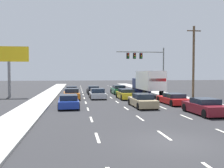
# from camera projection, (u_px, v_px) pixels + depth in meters

# --- Properties ---
(ground_plane) EXTENTS (140.00, 140.00, 0.00)m
(ground_plane) POSITION_uv_depth(u_px,v_px,m) (108.00, 95.00, 36.50)
(ground_plane) COLOR #2B2B2D
(sidewalk_right) EXTENTS (2.68, 80.00, 0.14)m
(sidewalk_right) POSITION_uv_depth(u_px,v_px,m) (177.00, 97.00, 32.70)
(sidewalk_right) COLOR #B2AFA8
(sidewalk_right) RESTS_ON ground_plane
(sidewalk_left) EXTENTS (2.68, 80.00, 0.14)m
(sidewalk_left) POSITION_uv_depth(u_px,v_px,m) (43.00, 99.00, 30.40)
(sidewalk_left) COLOR #B2AFA8
(sidewalk_left) RESTS_ON ground_plane
(lane_markings) EXTENTS (6.94, 62.00, 0.01)m
(lane_markings) POSITION_uv_depth(u_px,v_px,m) (111.00, 98.00, 32.88)
(lane_markings) COLOR silver
(lane_markings) RESTS_ON ground_plane
(car_gray) EXTENTS (1.88, 4.08, 1.17)m
(car_gray) POSITION_uv_depth(u_px,v_px,m) (72.00, 90.00, 38.41)
(car_gray) COLOR slate
(car_gray) RESTS_ON ground_plane
(car_orange) EXTENTS (2.12, 4.76, 1.28)m
(car_orange) POSITION_uv_depth(u_px,v_px,m) (72.00, 94.00, 31.40)
(car_orange) COLOR orange
(car_orange) RESTS_ON ground_plane
(car_blue) EXTENTS (1.99, 4.55, 1.19)m
(car_blue) POSITION_uv_depth(u_px,v_px,m) (69.00, 101.00, 23.49)
(car_blue) COLOR #1E389E
(car_blue) RESTS_ON ground_plane
(car_black) EXTENTS (1.85, 4.28, 1.19)m
(car_black) POSITION_uv_depth(u_px,v_px,m) (93.00, 90.00, 38.81)
(car_black) COLOR black
(car_black) RESTS_ON ground_plane
(car_silver) EXTENTS (1.93, 4.30, 1.26)m
(car_silver) POSITION_uv_depth(u_px,v_px,m) (97.00, 94.00, 31.75)
(car_silver) COLOR #B7BABF
(car_silver) RESTS_ON ground_plane
(car_green) EXTENTS (1.92, 4.63, 1.34)m
(car_green) POSITION_uv_depth(u_px,v_px,m) (119.00, 90.00, 38.55)
(car_green) COLOR #196B38
(car_green) RESTS_ON ground_plane
(car_yellow) EXTENTS (2.01, 4.25, 1.22)m
(car_yellow) POSITION_uv_depth(u_px,v_px,m) (126.00, 94.00, 31.24)
(car_yellow) COLOR yellow
(car_yellow) RESTS_ON ground_plane
(car_tan) EXTENTS (1.91, 4.58, 1.27)m
(car_tan) POSITION_uv_depth(u_px,v_px,m) (142.00, 101.00, 23.77)
(car_tan) COLOR tan
(car_tan) RESTS_ON ground_plane
(box_truck) EXTENTS (2.76, 8.20, 3.41)m
(box_truck) POSITION_uv_depth(u_px,v_px,m) (148.00, 82.00, 35.18)
(box_truck) COLOR white
(box_truck) RESTS_ON ground_plane
(car_red) EXTENTS (2.10, 4.65, 1.11)m
(car_red) POSITION_uv_depth(u_px,v_px,m) (173.00, 99.00, 26.01)
(car_red) COLOR red
(car_red) RESTS_ON ground_plane
(car_maroon) EXTENTS (2.01, 4.36, 1.23)m
(car_maroon) POSITION_uv_depth(u_px,v_px,m) (205.00, 107.00, 19.66)
(car_maroon) COLOR maroon
(car_maroon) RESTS_ON ground_plane
(traffic_signal_mast) EXTENTS (8.06, 0.69, 7.34)m
(traffic_signal_mast) POSITION_uv_depth(u_px,v_px,m) (143.00, 59.00, 42.46)
(traffic_signal_mast) COLOR #595B56
(traffic_signal_mast) RESTS_ON ground_plane
(utility_pole_mid) EXTENTS (1.80, 0.28, 9.03)m
(utility_pole_mid) POSITION_uv_depth(u_px,v_px,m) (194.00, 61.00, 32.38)
(utility_pole_mid) COLOR brown
(utility_pole_mid) RESTS_ON ground_plane
(roadside_billboard) EXTENTS (5.03, 0.36, 6.62)m
(roadside_billboard) POSITION_uv_depth(u_px,v_px,m) (9.00, 60.00, 33.56)
(roadside_billboard) COLOR slate
(roadside_billboard) RESTS_ON ground_plane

